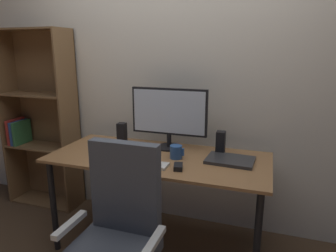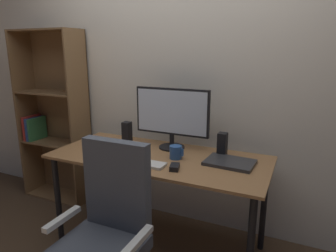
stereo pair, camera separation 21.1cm
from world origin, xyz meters
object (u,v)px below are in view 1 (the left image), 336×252
Objects in this scene: mouse at (178,167)px; speaker_left at (122,133)px; keyboard at (147,164)px; office_chair at (116,247)px; desk at (158,167)px; monitor at (169,114)px; laptop at (230,160)px; speaker_right at (221,143)px; bookshelf at (40,121)px; coffee_mug at (176,152)px.

mouse is 0.71m from speaker_left.
office_chair is (0.02, -0.49, -0.29)m from keyboard.
office_chair is (0.01, -0.69, -0.20)m from desk.
desk is 2.65× the size of monitor.
laptop is at bearing -16.77° from monitor.
speaker_left is (-0.39, 0.20, 0.17)m from desk.
keyboard is at bearing -137.57° from speaker_right.
desk is at bearing -170.36° from laptop.
speaker_right is at bearing 47.00° from mouse.
office_chair is 1.73m from bookshelf.
mouse is (0.21, -0.19, 0.10)m from desk.
laptop is at bearing 24.54° from mouse.
bookshelf is at bearing 166.71° from coffee_mug.
office_chair is (-0.20, -0.50, -0.30)m from mouse.
bookshelf reaches higher than speaker_left.
laptop is 0.91m from speaker_left.
laptop is at bearing 56.21° from office_chair.
speaker_right is (0.80, 0.00, 0.00)m from speaker_left.
coffee_mug is at bearing 96.62° from mouse.
laptop is at bearing -8.96° from bookshelf.
speaker_left reaches higher than mouse.
laptop is at bearing -8.94° from speaker_left.
speaker_right is (0.28, 0.20, 0.04)m from coffee_mug.
bookshelf is (-1.75, 0.15, -0.00)m from speaker_right.
keyboard is 0.24m from coffee_mug.
bookshelf is at bearing 146.31° from mouse.
coffee_mug is at bearing 52.67° from keyboard.
coffee_mug reaches higher than laptop.
desk is 0.94× the size of bookshelf.
bookshelf is (-1.35, 0.14, -0.19)m from monitor.
speaker_right is at bearing 65.37° from office_chair.
monitor is at bearing 1.11° from speaker_left.
laptop is 0.19× the size of bookshelf.
speaker_left is (-0.38, 0.39, 0.08)m from keyboard.
laptop is (0.51, 0.06, 0.10)m from desk.
laptop is 1.88× the size of speaker_left.
monitor is at bearing 86.32° from desk.
keyboard is 1.71× the size of speaker_left.
speaker_left is at bearing 132.60° from mouse.
keyboard is 1.71× the size of speaker_right.
keyboard is 0.17× the size of bookshelf.
office_chair reaches higher than desk.
speaker_right reaches higher than laptop.
bookshelf reaches higher than speaker_right.
mouse is at bearing -63.68° from monitor.
monitor is at bearing 178.89° from speaker_right.
speaker_left and speaker_right have the same top height.
speaker_right is (0.42, 0.20, 0.17)m from desk.
keyboard is 1.43m from bookshelf.
laptop is at bearing 25.48° from keyboard.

